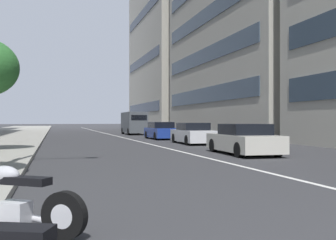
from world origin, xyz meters
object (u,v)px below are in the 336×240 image
object	(u,v)px
motorcycle_mid_row	(12,201)
car_mid_block_traffic	(193,134)
car_far_down_avenue	(244,140)
delivery_van_ahead	(134,123)
car_lead_in_lane	(161,131)

from	to	relation	value
motorcycle_mid_row	car_mid_block_traffic	xyz separation A→B (m)	(18.02, -9.05, 0.21)
car_far_down_avenue	motorcycle_mid_row	bearing A→B (deg)	142.51
car_far_down_avenue	delivery_van_ahead	xyz separation A→B (m)	(25.99, -0.29, 0.67)
car_far_down_avenue	car_lead_in_lane	xyz separation A→B (m)	(14.84, -0.27, 0.03)
car_mid_block_traffic	delivery_van_ahead	distance (m)	18.03
car_far_down_avenue	car_lead_in_lane	world-z (taller)	car_lead_in_lane
car_lead_in_lane	car_mid_block_traffic	bearing A→B (deg)	-177.88
car_lead_in_lane	car_far_down_avenue	bearing A→B (deg)	178.98
car_mid_block_traffic	delivery_van_ahead	size ratio (longest dim) A/B	0.82
car_lead_in_lane	delivery_van_ahead	bearing A→B (deg)	-0.07
motorcycle_mid_row	delivery_van_ahead	bearing A→B (deg)	-68.64
car_far_down_avenue	car_lead_in_lane	bearing A→B (deg)	1.82
motorcycle_mid_row	delivery_van_ahead	size ratio (longest dim) A/B	0.32
car_far_down_avenue	car_mid_block_traffic	world-z (taller)	car_mid_block_traffic
motorcycle_mid_row	delivery_van_ahead	xyz separation A→B (m)	(36.03, -8.82, 0.87)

